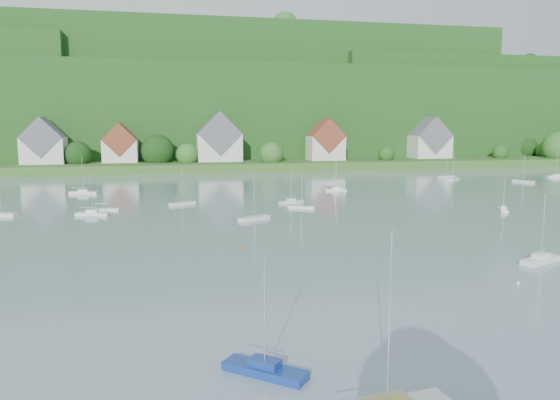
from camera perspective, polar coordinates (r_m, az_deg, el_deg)
The scene contains 12 objects.
far_shore_strip at distance 209.49m, azimuth -8.17°, elevation 3.93°, with size 600.00×60.00×3.00m, color #2D5821.
forested_ridge at distance 277.55m, azimuth -9.13°, elevation 9.30°, with size 620.00×181.22×69.89m.
village_building_0 at distance 199.98m, azimuth -23.96°, elevation 5.44°, with size 14.00×10.40×16.00m.
village_building_1 at distance 198.35m, azimuth -16.72°, elevation 5.55°, with size 12.00×9.36×14.00m.
village_building_2 at distance 197.51m, azimuth -6.53°, elevation 6.27°, with size 16.00×11.44×18.00m.
village_building_3 at distance 203.29m, azimuth 4.89°, elevation 6.10°, with size 13.00×10.40×15.50m.
village_building_4 at distance 224.04m, azimuth 15.74°, elevation 6.04°, with size 15.00×10.40×16.50m.
near_sailboat_1 at distance 36.03m, azimuth -1.64°, elevation -17.56°, with size 5.40×4.88×7.70m.
near_sailboat_3 at distance 69.90m, azimuth 26.13°, elevation -5.68°, with size 6.24×3.94×8.19m.
mooring_buoy_1 at distance 59.69m, azimuth 24.11°, elevation -8.24°, with size 0.41×0.41×0.41m, color white.
mooring_buoy_3 at distance 71.28m, azimuth -4.05°, elevation -4.98°, with size 0.40×0.40×0.40m, color #D75700.
far_sailboat_cluster at distance 124.98m, azimuth -2.50°, elevation 0.80°, with size 195.99×69.67×8.71m.
Camera 1 is at (-13.61, -8.54, 15.95)m, focal length 34.20 mm.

